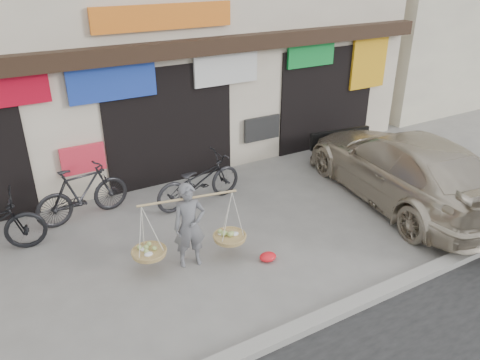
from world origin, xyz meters
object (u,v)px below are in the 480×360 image
bike_1 (82,193)px  bike_2 (199,181)px  street_vendor (190,229)px  suv (403,167)px

bike_1 → bike_2: 2.35m
street_vendor → bike_2: bearing=71.4°
bike_2 → suv: bearing=-124.3°
suv → street_vendor: bearing=7.8°
bike_2 → suv: (3.88, -1.98, 0.22)m
bike_2 → bike_1: bearing=68.8°
street_vendor → bike_2: 2.20m
bike_1 → bike_2: bike_1 is taller
street_vendor → bike_2: (1.07, 1.92, -0.16)m
bike_1 → suv: bearing=-121.2°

